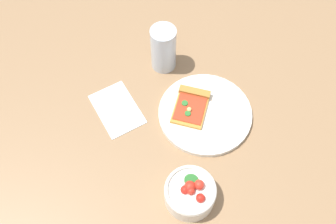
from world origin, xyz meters
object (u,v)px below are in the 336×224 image
(plate, at_px, (205,113))
(salad_bowl, at_px, (190,193))
(pizza_slice_main, at_px, (191,104))
(soda_glass, at_px, (164,50))
(paper_napkin, at_px, (117,109))

(plate, height_order, salad_bowl, salad_bowl)
(salad_bowl, bearing_deg, plate, -39.17)
(pizza_slice_main, relative_size, soda_glass, 1.01)
(soda_glass, distance_m, paper_napkin, 0.20)
(plate, distance_m, pizza_slice_main, 0.04)
(pizza_slice_main, bearing_deg, paper_napkin, 63.82)
(paper_napkin, bearing_deg, pizza_slice_main, -116.18)
(salad_bowl, relative_size, paper_napkin, 0.77)
(plate, xyz_separation_m, soda_glass, (0.20, 0.02, 0.06))
(plate, relative_size, paper_napkin, 1.61)
(pizza_slice_main, distance_m, salad_bowl, 0.24)
(plate, bearing_deg, pizza_slice_main, 32.29)
(salad_bowl, bearing_deg, soda_glass, -18.42)
(pizza_slice_main, bearing_deg, soda_glass, -1.19)
(plate, bearing_deg, paper_napkin, 58.50)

